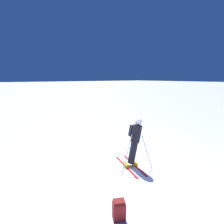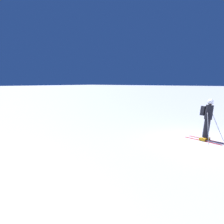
% 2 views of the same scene
% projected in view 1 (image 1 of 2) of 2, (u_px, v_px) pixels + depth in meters
% --- Properties ---
extents(ground_plane, '(300.00, 300.00, 0.00)m').
position_uv_depth(ground_plane, '(128.00, 167.00, 6.66)').
color(ground_plane, white).
extents(skier, '(1.26, 1.84, 1.91)m').
position_uv_depth(skier, '(135.00, 139.00, 6.61)').
color(skier, red).
rests_on(skier, ground).
extents(spare_backpack, '(0.37, 0.33, 0.50)m').
position_uv_depth(spare_backpack, '(119.00, 210.00, 4.16)').
color(spare_backpack, '#AD231E').
rests_on(spare_backpack, ground).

